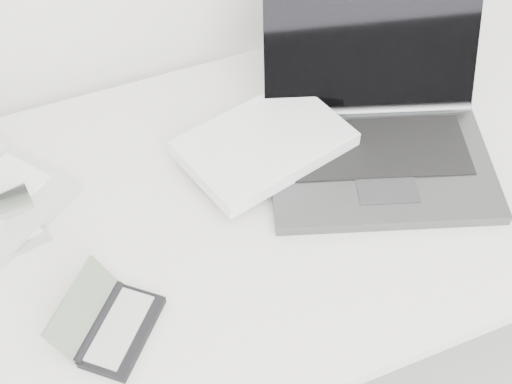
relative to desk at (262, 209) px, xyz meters
name	(u,v)px	position (x,y,z in m)	size (l,w,h in m)	color
desk	(262,209)	(0.00, 0.00, 0.00)	(1.60, 0.80, 0.73)	white
laptop_large	(340,135)	(0.18, 0.04, 0.09)	(0.65, 0.52, 0.27)	#4F5253
pda_silver	(17,228)	(-0.44, 0.08, 0.06)	(0.10, 0.10, 0.07)	#BCBCC1
palmtop_charcoal	(112,325)	(-0.34, -0.18, 0.06)	(0.20, 0.20, 0.08)	black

